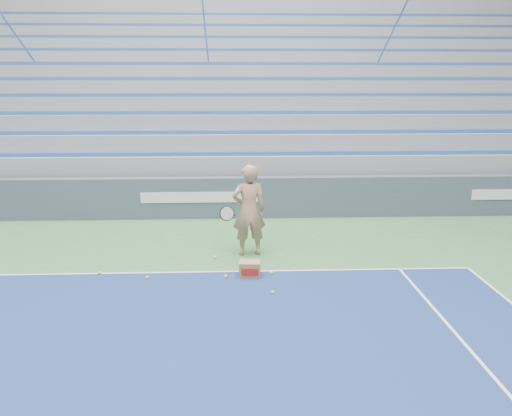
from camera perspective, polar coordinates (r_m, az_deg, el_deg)
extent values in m
cube|color=white|center=(9.79, -7.65, -7.27)|extent=(10.97, 0.05, 0.00)
cube|color=#3F4960|center=(13.44, -6.22, 1.17)|extent=(30.00, 0.30, 1.10)
cube|color=white|center=(13.28, -6.27, 1.22)|extent=(3.20, 0.02, 0.28)
cube|color=gray|center=(17.90, -5.28, 4.50)|extent=(30.00, 8.50, 1.10)
cube|color=gray|center=(17.78, -5.34, 7.04)|extent=(30.00, 8.50, 0.50)
cube|color=#2A5198|center=(13.90, -6.16, 6.24)|extent=(29.60, 0.42, 0.11)
cube|color=gray|center=(18.14, -5.30, 8.78)|extent=(30.00, 7.65, 0.50)
cube|color=#2A5198|center=(14.68, -6.00, 8.65)|extent=(29.60, 0.42, 0.11)
cube|color=gray|center=(18.52, -5.28, 10.45)|extent=(30.00, 6.80, 0.50)
cube|color=#2A5198|center=(15.49, -5.85, 10.80)|extent=(29.60, 0.42, 0.11)
cube|color=gray|center=(18.92, -5.25, 12.04)|extent=(30.00, 5.95, 0.50)
cube|color=#2A5198|center=(16.32, -5.72, 12.74)|extent=(29.60, 0.42, 0.11)
cube|color=gray|center=(19.33, -5.22, 13.58)|extent=(30.00, 5.10, 0.50)
cube|color=#2A5198|center=(17.16, -5.60, 14.49)|extent=(29.60, 0.42, 0.11)
cube|color=gray|center=(19.76, -5.19, 15.04)|extent=(30.00, 4.25, 0.50)
cube|color=#2A5198|center=(18.02, -5.49, 16.08)|extent=(29.60, 0.42, 0.11)
cube|color=gray|center=(20.19, -5.17, 16.45)|extent=(30.00, 3.40, 0.50)
cube|color=#2A5198|center=(18.89, -5.39, 17.52)|extent=(29.60, 0.42, 0.11)
cube|color=gray|center=(20.64, -5.14, 17.79)|extent=(30.00, 2.55, 0.50)
cube|color=#2A5198|center=(19.77, -5.29, 18.83)|extent=(29.60, 0.42, 0.11)
cube|color=gray|center=(21.10, -5.12, 19.08)|extent=(30.00, 1.70, 0.50)
cube|color=#2A5198|center=(20.66, -5.20, 20.03)|extent=(29.60, 0.42, 0.11)
cube|color=gray|center=(21.57, -5.09, 20.31)|extent=(30.00, 0.85, 0.50)
cube|color=#2A5198|center=(21.56, -5.12, 21.13)|extent=(29.60, 0.42, 0.11)
cube|color=gray|center=(22.18, -4.88, 14.45)|extent=(31.00, 0.40, 7.30)
cylinder|color=#3971C7|center=(18.95, -24.80, 16.14)|extent=(0.05, 8.53, 5.04)
cylinder|color=#3971C7|center=(17.66, -5.59, 17.55)|extent=(0.05, 8.53, 5.04)
cylinder|color=#3971C7|center=(18.35, 14.37, 17.07)|extent=(0.05, 8.53, 5.04)
imported|color=tan|center=(10.41, -0.82, -0.27)|extent=(0.77, 0.56, 1.94)
cylinder|color=black|center=(10.17, -2.75, -0.75)|extent=(0.12, 0.27, 0.08)
cylinder|color=beige|center=(9.88, -3.35, -0.62)|extent=(0.29, 0.16, 0.28)
torus|color=black|center=(9.88, -3.35, -0.62)|extent=(0.31, 0.18, 0.30)
cube|color=olive|center=(9.48, -0.72, -6.98)|extent=(0.42, 0.32, 0.30)
cube|color=#B21E19|center=(9.34, -0.69, -7.32)|extent=(0.32, 0.03, 0.13)
sphere|color=#D4EC30|center=(9.46, -3.48, -7.82)|extent=(0.07, 0.07, 0.07)
sphere|color=#D4EC30|center=(9.61, 1.78, -7.43)|extent=(0.07, 0.07, 0.07)
sphere|color=#D4EC30|center=(8.77, 1.92, -9.64)|extent=(0.07, 0.07, 0.07)
sphere|color=#D4EC30|center=(9.99, -0.22, -6.55)|extent=(0.07, 0.07, 0.07)
sphere|color=#D4EC30|center=(10.45, -4.72, -5.64)|extent=(0.07, 0.07, 0.07)
sphere|color=#D4EC30|center=(10.07, -17.46, -7.08)|extent=(0.07, 0.07, 0.07)
sphere|color=#D4EC30|center=(9.61, -12.31, -7.78)|extent=(0.07, 0.07, 0.07)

